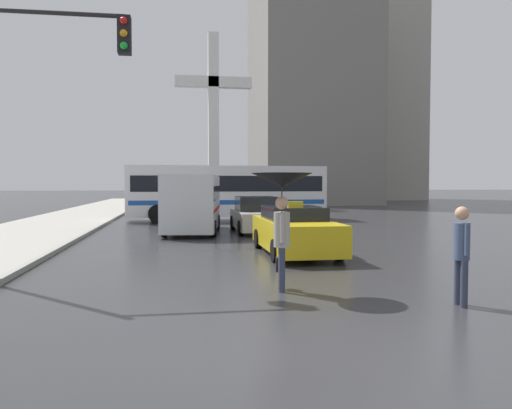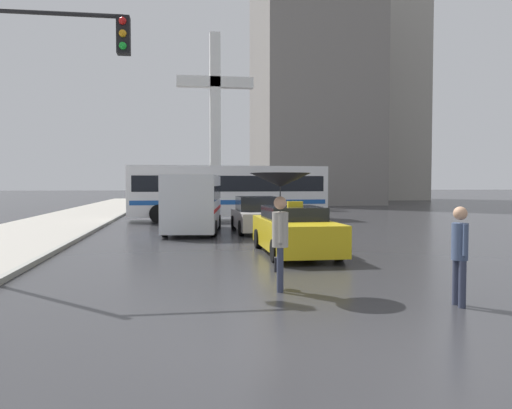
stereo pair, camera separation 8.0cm
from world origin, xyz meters
TOP-DOWN VIEW (x-y plane):
  - ground_plane at (0.00, 0.00)m, footprint 300.00×300.00m
  - taxi at (1.42, 8.12)m, footprint 1.91×4.65m
  - sedan_red at (1.35, 14.90)m, footprint 1.91×4.58m
  - ambulance_van at (-1.33, 14.96)m, footprint 2.66×5.68m
  - city_bus at (0.72, 21.61)m, footprint 10.98×3.14m
  - pedestrian_with_umbrella at (-0.00, 3.21)m, footprint 1.16×1.16m
  - pedestrian_man at (2.71, 1.61)m, footprint 0.28×0.42m
  - traffic_light at (-4.83, 5.10)m, footprint 3.22×0.38m
  - building_tower_near at (11.70, 44.68)m, footprint 11.28×13.08m
  - building_tower_far at (23.02, 55.45)m, footprint 10.68×9.17m
  - monument_cross at (1.15, 37.65)m, footprint 6.62×0.90m

SIDE VIEW (x-z plane):
  - ground_plane at x=0.00m, z-range 0.00..0.00m
  - taxi at x=1.42m, z-range -0.11..1.42m
  - sedan_red at x=1.35m, z-range -0.07..1.42m
  - pedestrian_man at x=2.71m, z-range 0.13..1.79m
  - ambulance_van at x=-1.33m, z-range 0.13..2.51m
  - city_bus at x=0.72m, z-range 0.17..3.17m
  - pedestrian_with_umbrella at x=0.00m, z-range 0.73..2.97m
  - traffic_light at x=-4.83m, z-range 1.12..7.03m
  - monument_cross at x=1.15m, z-range 1.01..16.06m
  - building_tower_near at x=11.70m, z-range 0.00..24.30m
  - building_tower_far at x=23.02m, z-range 0.00..25.39m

